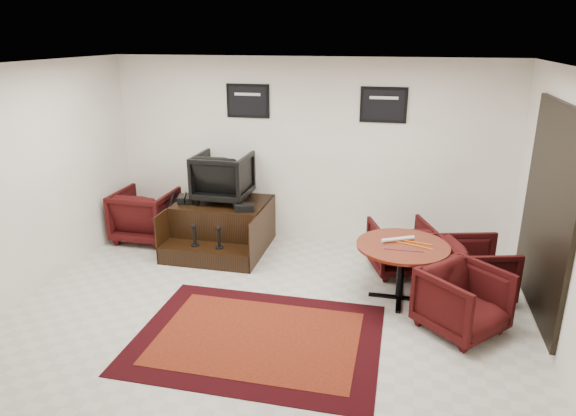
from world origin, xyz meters
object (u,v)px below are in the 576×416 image
object	(u,v)px
table_chair_back	(400,244)
table_chair_corner	(463,298)
meeting_table	(402,251)
table_chair_window	(477,266)
shine_podium	(222,227)
armchair_side	(146,212)
shine_chair	(223,175)

from	to	relation	value
table_chair_back	table_chair_corner	bearing A→B (deg)	96.45
meeting_table	table_chair_back	bearing A→B (deg)	91.58
table_chair_back	table_chair_window	distance (m)	1.07
shine_podium	table_chair_back	size ratio (longest dim) A/B	1.82
armchair_side	table_chair_window	distance (m)	4.93
meeting_table	table_chair_back	distance (m)	0.85
table_chair_corner	shine_podium	bearing A→B (deg)	106.76
armchair_side	meeting_table	size ratio (longest dim) A/B	0.80
shine_chair	meeting_table	size ratio (longest dim) A/B	0.73
shine_podium	table_chair_corner	world-z (taller)	table_chair_corner
meeting_table	table_chair_window	bearing A→B (deg)	17.93
table_chair_corner	meeting_table	bearing A→B (deg)	92.10
table_chair_back	table_chair_corner	size ratio (longest dim) A/B	0.97
shine_chair	armchair_side	world-z (taller)	shine_chair
meeting_table	table_chair_window	xyz separation A→B (m)	(0.91, 0.29, -0.24)
shine_podium	table_chair_back	xyz separation A→B (m)	(2.65, -0.24, 0.06)
table_chair_back	table_chair_corner	world-z (taller)	table_chair_corner
shine_podium	meeting_table	xyz separation A→B (m)	(2.67, -1.05, 0.31)
armchair_side	meeting_table	bearing A→B (deg)	164.86
armchair_side	table_chair_corner	size ratio (longest dim) A/B	1.10
shine_podium	table_chair_back	bearing A→B (deg)	-5.19
shine_chair	armchair_side	size ratio (longest dim) A/B	0.91
armchair_side	shine_chair	bearing A→B (deg)	-175.40
table_chair_window	table_chair_corner	bearing A→B (deg)	149.33
shine_podium	table_chair_corner	xyz separation A→B (m)	(3.34, -1.63, 0.08)
shine_podium	meeting_table	size ratio (longest dim) A/B	1.28
shine_chair	table_chair_window	xyz separation A→B (m)	(3.58, -0.90, -0.71)
shine_podium	armchair_side	bearing A→B (deg)	177.73
meeting_table	table_chair_corner	size ratio (longest dim) A/B	1.37
shine_podium	table_chair_window	xyz separation A→B (m)	(3.58, -0.76, 0.07)
shine_podium	table_chair_back	distance (m)	2.66
table_chair_window	armchair_side	bearing A→B (deg)	65.26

